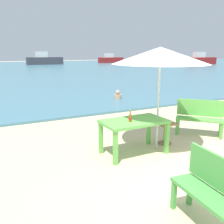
% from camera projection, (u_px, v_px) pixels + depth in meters
% --- Properties ---
extents(ground_plane, '(120.00, 120.00, 0.00)m').
position_uv_depth(ground_plane, '(200.00, 178.00, 4.54)').
color(ground_plane, beige).
extents(sea_water, '(120.00, 50.00, 0.08)m').
position_uv_depth(sea_water, '(11.00, 70.00, 30.44)').
color(sea_water, teal).
rests_on(sea_water, ground_plane).
extents(picnic_table_green, '(1.40, 0.80, 0.76)m').
position_uv_depth(picnic_table_green, '(134.00, 125.00, 5.50)').
color(picnic_table_green, '#60B24C').
rests_on(picnic_table_green, ground_plane).
extents(beer_bottle_amber, '(0.07, 0.07, 0.26)m').
position_uv_depth(beer_bottle_amber, '(130.00, 117.00, 5.33)').
color(beer_bottle_amber, brown).
rests_on(beer_bottle_amber, picnic_table_green).
extents(patio_umbrella, '(2.10, 2.10, 2.30)m').
position_uv_depth(patio_umbrella, '(160.00, 56.00, 5.42)').
color(patio_umbrella, silver).
rests_on(patio_umbrella, ground_plane).
extents(side_table_wood, '(0.44, 0.44, 0.54)m').
position_uv_depth(side_table_wood, '(165.00, 130.00, 6.14)').
color(side_table_wood, olive).
rests_on(side_table_wood, ground_plane).
extents(bench_green_left, '(1.09, 1.11, 0.95)m').
position_uv_depth(bench_green_left, '(200.00, 115.00, 6.76)').
color(bench_green_left, '#60B24C').
rests_on(bench_green_left, ground_plane).
extents(bench_green_right, '(0.48, 1.23, 0.95)m').
position_uv_depth(bench_green_right, '(216.00, 191.00, 3.11)').
color(bench_green_right, '#4C9E47').
rests_on(bench_green_right, ground_plane).
extents(swimmer_person, '(0.34, 0.34, 0.41)m').
position_uv_depth(swimmer_person, '(118.00, 95.00, 11.63)').
color(swimmer_person, tan).
rests_on(swimmer_person, sea_water).
extents(boat_tanker, '(4.83, 1.32, 1.76)m').
position_uv_depth(boat_tanker, '(111.00, 59.00, 48.23)').
color(boat_tanker, maroon).
rests_on(boat_tanker, sea_water).
extents(boat_barge, '(5.78, 1.58, 2.10)m').
position_uv_depth(boat_barge, '(44.00, 60.00, 41.77)').
color(boat_barge, '#38383F').
rests_on(boat_barge, sea_water).
extents(boat_cargo_ship, '(5.58, 1.52, 2.03)m').
position_uv_depth(boat_cargo_ship, '(201.00, 60.00, 42.13)').
color(boat_cargo_ship, maroon).
rests_on(boat_cargo_ship, sea_water).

